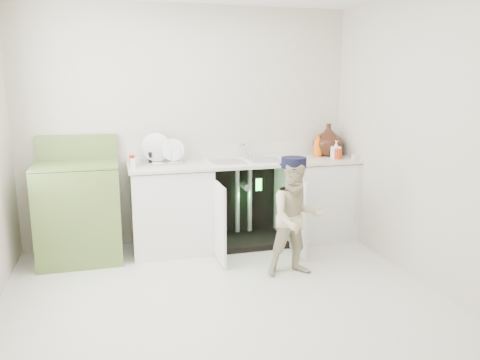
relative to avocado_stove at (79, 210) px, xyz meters
name	(u,v)px	position (x,y,z in m)	size (l,w,h in m)	color
ground	(222,296)	(1.14, -1.18, -0.49)	(3.50, 3.50, 0.00)	beige
room_shell	(221,144)	(1.14, -1.18, 0.76)	(6.00, 5.50, 1.26)	beige
counter_run	(249,199)	(1.73, 0.03, -0.01)	(2.44, 1.02, 1.26)	white
avocado_stove	(79,210)	(0.00, 0.00, 0.00)	(0.77, 0.65, 1.20)	olive
repair_worker	(296,217)	(1.89, -0.91, 0.05)	(0.53, 0.81, 1.07)	beige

